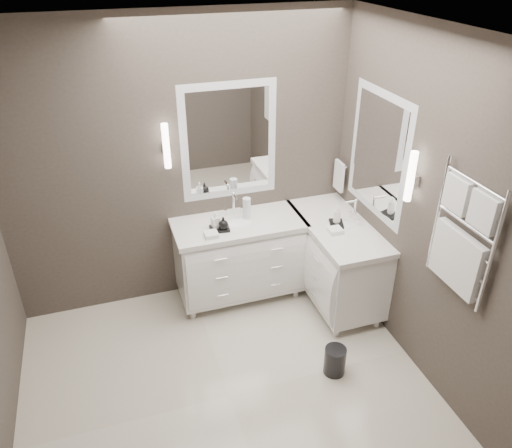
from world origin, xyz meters
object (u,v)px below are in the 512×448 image
object	(u,v)px
vanity_back	(239,254)
vanity_right	(335,256)
towel_ladder	(461,241)
waste_bin	(335,361)

from	to	relation	value
vanity_back	vanity_right	size ratio (longest dim) A/B	1.00
vanity_right	vanity_back	bearing A→B (deg)	159.62
vanity_right	towel_ladder	xyz separation A→B (m)	(0.23, -1.30, 0.91)
vanity_back	waste_bin	bearing A→B (deg)	-70.24
vanity_back	towel_ladder	bearing A→B (deg)	-55.90
waste_bin	towel_ladder	bearing A→B (deg)	-29.77
vanity_back	towel_ladder	distance (m)	2.16
vanity_back	vanity_right	world-z (taller)	same
towel_ladder	waste_bin	distance (m)	1.47
towel_ladder	vanity_back	bearing A→B (deg)	124.10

